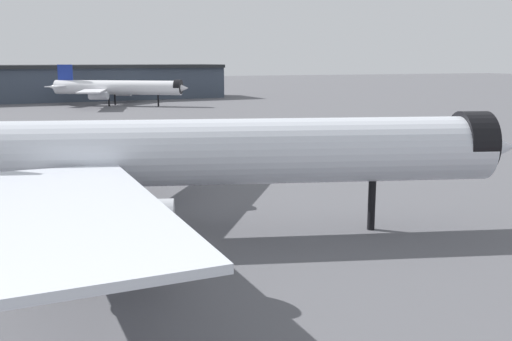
% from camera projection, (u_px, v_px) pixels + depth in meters
% --- Properties ---
extents(ground, '(900.00, 900.00, 0.00)m').
position_uv_depth(ground, '(176.00, 245.00, 45.94)').
color(ground, '#56565B').
extents(airliner_near_gate, '(60.24, 54.00, 15.79)m').
position_uv_depth(airliner_near_gate, '(161.00, 154.00, 46.96)').
color(airliner_near_gate, silver).
rests_on(airliner_near_gate, ground).
extents(airliner_far_taxiway, '(42.95, 38.56, 12.95)m').
position_uv_depth(airliner_far_taxiway, '(117.00, 88.00, 182.37)').
color(airliner_far_taxiway, white).
rests_on(airliner_far_taxiway, ground).
extents(traffic_cone_wingtip, '(0.45, 0.45, 0.56)m').
position_uv_depth(traffic_cone_wingtip, '(360.00, 171.00, 75.11)').
color(traffic_cone_wingtip, '#F2600C').
rests_on(traffic_cone_wingtip, ground).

